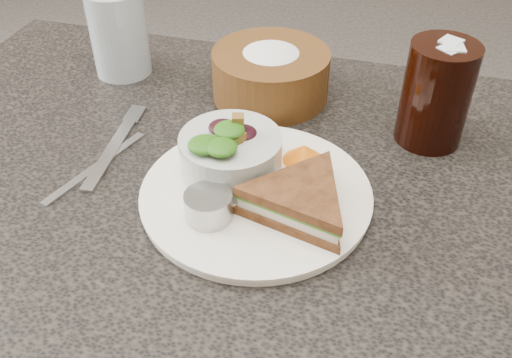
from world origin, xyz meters
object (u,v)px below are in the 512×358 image
at_px(sandwich, 301,201).
at_px(dinner_plate, 256,195).
at_px(dining_table, 238,352).
at_px(bread_basket, 271,67).
at_px(salad_bowl, 231,148).
at_px(cola_glass, 437,90).
at_px(water_glass, 119,33).
at_px(dressing_ramekin, 208,206).

bearing_deg(sandwich, dinner_plate, 170.92).
relative_size(dining_table, bread_basket, 5.84).
relative_size(salad_bowl, bread_basket, 0.72).
bearing_deg(cola_glass, sandwich, -122.50).
height_order(cola_glass, water_glass, cola_glass).
bearing_deg(dining_table, cola_glass, 33.94).
height_order(dining_table, cola_glass, cola_glass).
bearing_deg(bread_basket, dining_table, -88.95).
relative_size(sandwich, dressing_ramekin, 2.79).
bearing_deg(dinner_plate, cola_glass, 43.83).
bearing_deg(dining_table, dinner_plate, -36.92).
bearing_deg(water_glass, dressing_ramekin, -50.33).
height_order(bread_basket, cola_glass, cola_glass).
relative_size(sandwich, water_glass, 1.13).
xyz_separation_m(sandwich, bread_basket, (-0.10, 0.26, 0.02)).
height_order(dinner_plate, water_glass, water_glass).
bearing_deg(dining_table, bread_basket, 91.05).
xyz_separation_m(dinner_plate, water_glass, (-0.29, 0.24, 0.06)).
relative_size(dining_table, sandwich, 6.69).
bearing_deg(dinner_plate, salad_bowl, 145.14).
distance_m(salad_bowl, dressing_ramekin, 0.09).
bearing_deg(water_glass, salad_bowl, -40.98).
bearing_deg(sandwich, bread_basket, 125.38).
xyz_separation_m(sandwich, dressing_ramekin, (-0.10, -0.03, -0.00)).
xyz_separation_m(dining_table, bread_basket, (-0.00, 0.20, 0.42)).
bearing_deg(dinner_plate, bread_basket, 100.27).
distance_m(dinner_plate, salad_bowl, 0.06).
distance_m(cola_glass, water_glass, 0.48).
xyz_separation_m(dressing_ramekin, bread_basket, (-0.00, 0.29, 0.02)).
relative_size(sandwich, bread_basket, 0.87).
height_order(sandwich, salad_bowl, salad_bowl).
xyz_separation_m(dinner_plate, bread_basket, (-0.04, 0.23, 0.04)).
height_order(dining_table, sandwich, sandwich).
relative_size(dining_table, dressing_ramekin, 18.67).
bearing_deg(salad_bowl, bread_basket, 90.87).
bearing_deg(dining_table, water_glass, 139.31).
relative_size(dining_table, water_glass, 7.57).
relative_size(dressing_ramekin, cola_glass, 0.36).
xyz_separation_m(sandwich, water_glass, (-0.34, 0.27, 0.03)).
distance_m(dining_table, bread_basket, 0.47).
bearing_deg(sandwich, dining_table, 164.99).
height_order(sandwich, bread_basket, bread_basket).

